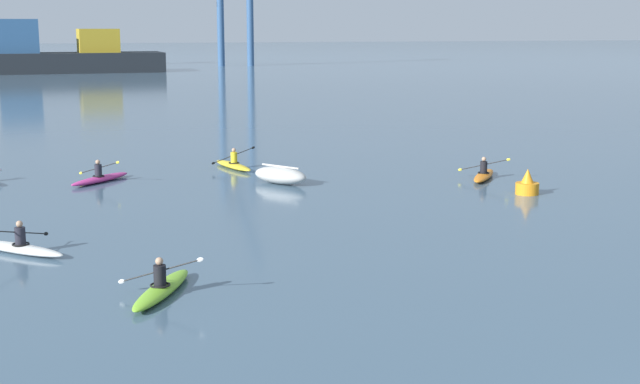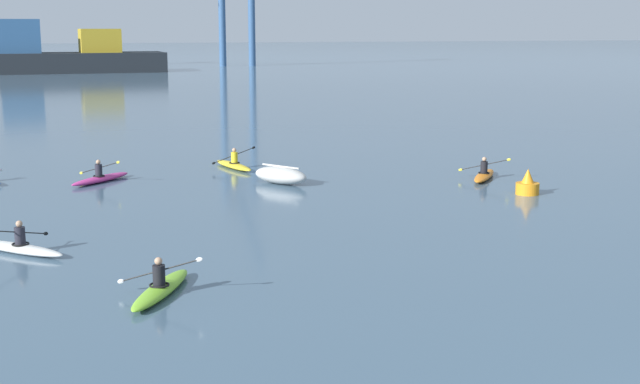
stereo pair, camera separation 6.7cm
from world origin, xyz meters
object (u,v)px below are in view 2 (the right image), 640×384
Objects in this scene: kayak_white at (18,247)px; kayak_orange at (484,175)px; container_barge at (17,55)px; kayak_lime at (161,288)px; channel_buoy at (528,185)px; kayak_yellow at (234,165)px; kayak_magenta at (100,178)px; capsized_dinghy at (281,175)px.

kayak_orange reaches higher than kayak_white.
kayak_lime is (2.14, -112.14, -2.45)m from container_barge.
kayak_lime is at bearing -152.74° from channel_buoy.
kayak_white is at bearing -126.89° from kayak_yellow.
kayak_lime is 6.19m from kayak_white.
kayak_yellow is at bearing 14.65° from kayak_magenta.
container_barge is 13.99× the size of kayak_white.
capsized_dinghy is at bearing -84.62° from container_barge.
kayak_lime is at bearing -109.34° from kayak_yellow.
channel_buoy is 0.35× the size of kayak_magenta.
container_barge is at bearing 89.44° from kayak_white.
kayak_magenta reaches higher than kayak_white.
kayak_magenta reaches higher than capsized_dinghy.
container_barge is 12.64× the size of kayak_lime.
container_barge is 95.86m from kayak_magenta.
kayak_yellow is at bearing 70.66° from kayak_lime.
kayak_orange is 16.23m from kayak_magenta.
kayak_white is at bearing -90.56° from container_barge.
channel_buoy is at bearing -28.68° from kayak_magenta.
kayak_yellow is at bearing 100.79° from capsized_dinghy.
kayak_yellow is at bearing 53.11° from kayak_white.
container_barge is 14.73× the size of capsized_dinghy.
kayak_lime is 1.08× the size of kayak_orange.
channel_buoy is at bearing 27.26° from kayak_lime.
capsized_dinghy is 8.73m from kayak_orange.
kayak_white is 0.98× the size of kayak_orange.
capsized_dinghy is at bearing 146.79° from channel_buoy.
capsized_dinghy is 0.86× the size of kayak_lime.
kayak_lime is at bearing -59.04° from kayak_white.
channel_buoy reaches higher than kayak_white.
kayak_orange is 11.33m from kayak_yellow.
kayak_white is 1.01× the size of kayak_magenta.
capsized_dinghy is at bearing 168.09° from kayak_orange.
container_barge is at bearing 91.39° from kayak_magenta.
channel_buoy reaches higher than kayak_orange.
kayak_lime is 19.01m from kayak_yellow.
channel_buoy is 3.65m from kayak_orange.
kayak_orange is (0.23, 3.64, -0.19)m from channel_buoy.
container_barge reaches higher than kayak_magenta.
kayak_yellow is at bearing -84.88° from container_barge.
capsized_dinghy is (9.30, -98.73, -2.27)m from container_barge.
kayak_orange reaches higher than capsized_dinghy.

